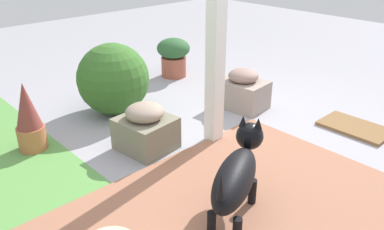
% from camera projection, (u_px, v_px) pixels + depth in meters
% --- Properties ---
extents(ground_plane, '(12.00, 12.00, 0.00)m').
position_uv_depth(ground_plane, '(224.00, 146.00, 3.37)').
color(ground_plane, '#9C9AA2').
extents(brick_path, '(1.80, 2.40, 0.02)m').
position_uv_depth(brick_path, '(241.00, 221.00, 2.48)').
color(brick_path, '#A0684E').
rests_on(brick_path, ground).
extents(porch_pillar, '(0.12, 0.12, 2.24)m').
position_uv_depth(porch_pillar, '(217.00, 10.00, 3.02)').
color(porch_pillar, white).
rests_on(porch_pillar, ground).
extents(stone_planter_nearest, '(0.51, 0.40, 0.41)m').
position_uv_depth(stone_planter_nearest, '(243.00, 90.00, 4.05)').
color(stone_planter_nearest, gray).
rests_on(stone_planter_nearest, ground).
extents(stone_planter_mid, '(0.47, 0.45, 0.40)m').
position_uv_depth(stone_planter_mid, '(146.00, 128.00, 3.27)').
color(stone_planter_mid, gray).
rests_on(stone_planter_mid, ground).
extents(round_shrub, '(0.71, 0.71, 0.71)m').
position_uv_depth(round_shrub, '(113.00, 79.00, 3.86)').
color(round_shrub, '#356426').
rests_on(round_shrub, ground).
extents(terracotta_pot_broad, '(0.41, 0.41, 0.48)m').
position_uv_depth(terracotta_pot_broad, '(174.00, 55.00, 4.90)').
color(terracotta_pot_broad, '#9D4E3B').
rests_on(terracotta_pot_broad, ground).
extents(terracotta_pot_spiky, '(0.23, 0.23, 0.59)m').
position_uv_depth(terracotta_pot_spiky, '(29.00, 119.00, 3.21)').
color(terracotta_pot_spiky, '#B4673E').
rests_on(terracotta_pot_spiky, ground).
extents(dog, '(0.51, 0.78, 0.56)m').
position_uv_depth(dog, '(237.00, 173.00, 2.41)').
color(dog, black).
rests_on(dog, ground).
extents(doormat, '(0.61, 0.39, 0.03)m').
position_uv_depth(doormat, '(355.00, 127.00, 3.66)').
color(doormat, brown).
rests_on(doormat, ground).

